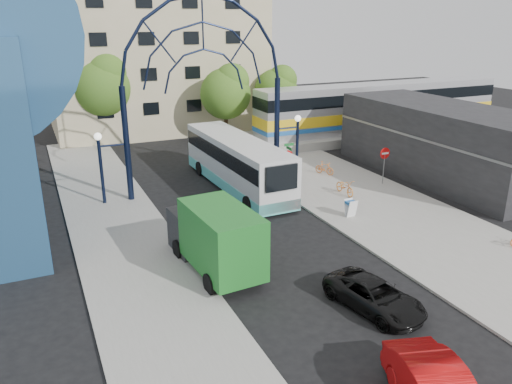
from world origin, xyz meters
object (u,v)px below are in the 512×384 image
green_truck (214,237)px  bike_near_b (325,168)px  bike_near_a (345,187)px  tree_north_a (227,91)px  city_bus (237,162)px  train_car (381,106)px  stop_sign (288,160)px  tree_north_b (103,84)px  black_suv (374,296)px  do_not_enter_sign (385,157)px  sandwich_board (351,206)px  gateway_arch (204,55)px  tree_north_c (277,88)px  street_name_sign (289,155)px

green_truck → bike_near_b: 15.51m
bike_near_a → bike_near_b: size_ratio=1.25×
tree_north_a → city_bus: bearing=-108.9°
train_car → city_bus: (-18.07, -8.33, -1.17)m
stop_sign → bike_near_a: (2.64, -2.76, -1.38)m
tree_north_b → bike_near_a: size_ratio=4.23×
black_suv → bike_near_a: black_suv is taller
do_not_enter_sign → sandwich_board: bearing=-143.3°
tree_north_b → bike_near_b: tree_north_b is taller
tree_north_a → black_suv: tree_north_a is taller
black_suv → city_bus: bearing=76.0°
stop_sign → bike_near_b: 4.27m
tree_north_b → green_truck: 26.61m
tree_north_a → bike_near_b: bearing=-78.9°
gateway_arch → stop_sign: (4.80, -2.00, -6.56)m
tree_north_c → black_suv: bearing=-110.2°
do_not_enter_sign → train_car: 15.03m
city_bus → green_truck: 11.40m
tree_north_c → gateway_arch: bearing=-131.0°
stop_sign → tree_north_c: tree_north_c is taller
train_car → bike_near_b: bearing=-143.2°
gateway_arch → bike_near_b: size_ratio=9.03×
bike_near_a → green_truck: bearing=-150.8°
train_car → street_name_sign: bearing=-147.6°
sandwich_board → bike_near_a: 3.75m
train_car → bike_near_b: size_ratio=16.61×
sandwich_board → train_car: (14.40, 16.02, 2.16)m
green_truck → bike_near_b: green_truck is taller
street_name_sign → train_car: train_car is taller
stop_sign → street_name_sign: (0.40, 0.60, 0.14)m
bike_near_a → bike_near_b: (1.12, 4.20, -0.04)m
street_name_sign → bike_near_b: size_ratio=1.85×
train_car → tree_north_a: size_ratio=3.59×
street_name_sign → green_truck: (-8.57, -9.02, -0.57)m
do_not_enter_sign → bike_near_b: do_not_enter_sign is taller
do_not_enter_sign → tree_north_a: (-4.88, 15.93, 2.63)m
stop_sign → black_suv: (-3.73, -14.12, -1.41)m
gateway_arch → city_bus: gateway_arch is taller
street_name_sign → train_car: bearing=32.4°
train_car → green_truck: size_ratio=3.97×
black_suv → bike_near_b: 17.27m
tree_north_b → green_truck: (0.51, -26.35, -3.71)m
sandwich_board → tree_north_c: size_ratio=0.15×
sandwich_board → bike_near_a: size_ratio=0.52×
tree_north_a → tree_north_c: bearing=18.4°
tree_north_a → sandwich_board: bearing=-91.5°
street_name_sign → sandwich_board: size_ratio=2.83×
black_suv → tree_north_a: bearing=68.9°
sandwich_board → tree_north_b: size_ratio=0.12×
do_not_enter_sign → black_suv: 15.73m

